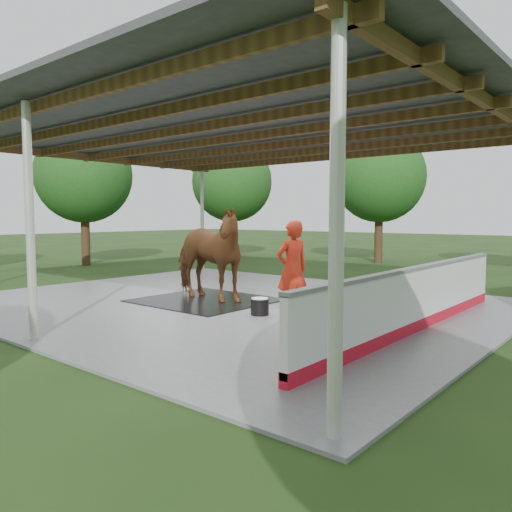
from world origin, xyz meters
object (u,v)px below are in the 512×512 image
Objects in this scene: dasher_board at (418,300)px; handler at (292,269)px; horse at (205,254)px; wash_bucket at (260,306)px.

dasher_board is 2.44m from handler.
wash_bucket is (2.11, -0.52, -0.94)m from horse.
horse is (-5.14, -0.21, 0.58)m from dasher_board.
dasher_board is 3.07× the size of horse.
dasher_board is at bearing -83.80° from horse.
dasher_board is at bearing 124.39° from handler.
dasher_board is 5.18m from horse.
handler reaches higher than dasher_board.
horse reaches higher than wash_bucket.
handler is 5.14× the size of wash_bucket.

